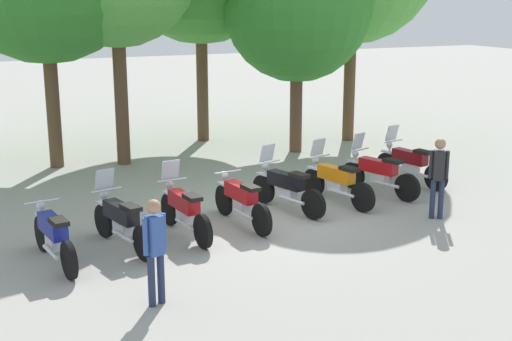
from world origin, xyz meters
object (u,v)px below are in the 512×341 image
object	(u,v)px
motorcycle_3	(241,200)
motorcycle_4	(286,187)
motorcycle_5	(336,181)
motorcycle_2	(184,209)
motorcycle_1	(121,220)
person_1	(155,244)
motorcycle_7	(410,163)
person_0	(438,172)
tree_4	(297,8)
motorcycle_6	(378,173)
motorcycle_0	(53,236)

from	to	relation	value
motorcycle_3	motorcycle_4	bearing A→B (deg)	-75.30
motorcycle_5	motorcycle_2	bearing A→B (deg)	86.44
motorcycle_1	person_1	world-z (taller)	person_1
motorcycle_7	person_1	size ratio (longest dim) A/B	1.32
person_0	tree_4	distance (m)	7.61
person_0	person_1	distance (m)	6.65
motorcycle_4	motorcycle_6	size ratio (longest dim) A/B	1.01
motorcycle_0	tree_4	bearing A→B (deg)	-59.95
motorcycle_3	motorcycle_6	world-z (taller)	motorcycle_6
motorcycle_4	motorcycle_7	distance (m)	3.83
motorcycle_2	motorcycle_7	xyz separation A→B (m)	(6.25, 1.38, 0.00)
motorcycle_4	person_0	size ratio (longest dim) A/B	1.26
motorcycle_5	motorcycle_6	size ratio (longest dim) A/B	1.02
motorcycle_3	motorcycle_7	world-z (taller)	motorcycle_7
motorcycle_0	motorcycle_6	world-z (taller)	motorcycle_6
motorcycle_4	motorcycle_1	bearing A→B (deg)	85.59
motorcycle_3	person_1	distance (m)	3.97
motorcycle_0	motorcycle_6	bearing A→B (deg)	-88.11
motorcycle_5	person_0	xyz separation A→B (m)	(1.33, -1.80, 0.47)
motorcycle_3	tree_4	xyz separation A→B (m)	(4.13, 5.61, 3.65)
person_1	tree_4	world-z (taller)	tree_4
motorcycle_1	motorcycle_4	world-z (taller)	same
person_0	tree_4	size ratio (longest dim) A/B	0.27
motorcycle_3	motorcycle_4	distance (m)	1.33
motorcycle_0	person_0	xyz separation A→B (m)	(7.58, -0.67, 0.49)
motorcycle_0	motorcycle_4	bearing A→B (deg)	-85.94
motorcycle_6	tree_4	size ratio (longest dim) A/B	0.34
motorcycle_3	motorcycle_7	distance (m)	5.14
motorcycle_1	motorcycle_6	bearing A→B (deg)	-94.10
motorcycle_4	person_0	world-z (taller)	person_0
motorcycle_3	person_0	size ratio (longest dim) A/B	1.29
motorcycle_0	motorcycle_4	size ratio (longest dim) A/B	1.02
motorcycle_6	person_0	distance (m)	2.08
motorcycle_0	motorcycle_3	size ratio (longest dim) A/B	1.00
motorcycle_6	person_0	xyz separation A→B (m)	(0.09, -2.02, 0.47)
motorcycle_6	tree_4	world-z (taller)	tree_4
motorcycle_6	motorcycle_2	bearing A→B (deg)	80.80
person_0	motorcycle_0	bearing A→B (deg)	117.51
motorcycle_4	person_1	bearing A→B (deg)	115.09
motorcycle_2	motorcycle_4	distance (m)	2.57
motorcycle_1	motorcycle_4	size ratio (longest dim) A/B	1.01
motorcycle_0	tree_4	world-z (taller)	tree_4
motorcycle_6	person_1	xyz separation A→B (m)	(-6.36, -3.67, 0.43)
motorcycle_3	motorcycle_5	distance (m)	2.54
motorcycle_3	motorcycle_2	bearing A→B (deg)	90.87
tree_4	motorcycle_3	bearing A→B (deg)	-126.35
motorcycle_4	motorcycle_7	world-z (taller)	same
motorcycle_7	motorcycle_1	bearing A→B (deg)	88.88
motorcycle_2	person_0	xyz separation A→B (m)	(5.08, -1.15, 0.47)
motorcycle_6	tree_4	bearing A→B (deg)	-23.67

